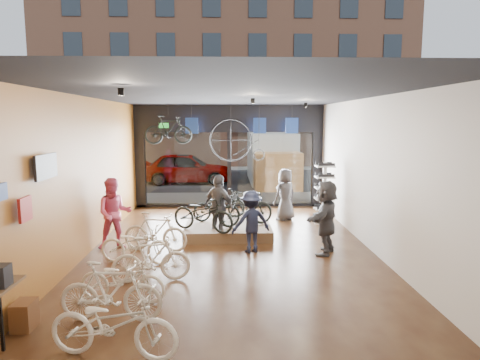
{
  "coord_description": "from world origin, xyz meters",
  "views": [
    {
      "loc": [
        -0.13,
        -10.01,
        3.22
      ],
      "look_at": [
        0.25,
        1.4,
        1.64
      ],
      "focal_mm": 32.0,
      "sensor_mm": 36.0,
      "label": 1
    }
  ],
  "objects_px": {
    "display_bike_right": "(219,205)",
    "floor_bike_1": "(111,292)",
    "display_platform": "(228,230)",
    "display_bike_left": "(203,214)",
    "customer_5": "(326,217)",
    "customer_3": "(251,222)",
    "customer_1": "(114,213)",
    "floor_bike_2": "(122,279)",
    "floor_bike_5": "(155,232)",
    "sunglasses_rack": "(324,193)",
    "floor_bike_0": "(114,324)",
    "display_bike_mid": "(246,208)",
    "customer_4": "(285,195)",
    "street_car": "(186,168)",
    "customer_2": "(219,207)",
    "floor_bike_4": "(136,245)",
    "box_truck": "(273,160)",
    "floor_bike_3": "(151,259)",
    "hung_bike": "(168,130)"
  },
  "relations": [
    {
      "from": "display_bike_right",
      "to": "floor_bike_1",
      "type": "bearing_deg",
      "value": 138.93
    },
    {
      "from": "display_platform",
      "to": "display_bike_left",
      "type": "relative_size",
      "value": 1.32
    },
    {
      "from": "display_bike_right",
      "to": "customer_5",
      "type": "distance_m",
      "value": 3.57
    },
    {
      "from": "display_bike_right",
      "to": "customer_3",
      "type": "bearing_deg",
      "value": 174.63
    },
    {
      "from": "customer_1",
      "to": "floor_bike_2",
      "type": "bearing_deg",
      "value": -88.48
    },
    {
      "from": "customer_5",
      "to": "display_platform",
      "type": "bearing_deg",
      "value": -98.61
    },
    {
      "from": "floor_bike_2",
      "to": "floor_bike_5",
      "type": "xyz_separation_m",
      "value": [
        0.1,
        3.0,
        0.08
      ]
    },
    {
      "from": "customer_1",
      "to": "customer_3",
      "type": "height_order",
      "value": "customer_1"
    },
    {
      "from": "floor_bike_2",
      "to": "display_platform",
      "type": "height_order",
      "value": "floor_bike_2"
    },
    {
      "from": "floor_bike_2",
      "to": "sunglasses_rack",
      "type": "xyz_separation_m",
      "value": [
        4.94,
        5.71,
        0.56
      ]
    },
    {
      "from": "floor_bike_0",
      "to": "floor_bike_5",
      "type": "height_order",
      "value": "floor_bike_5"
    },
    {
      "from": "display_bike_mid",
      "to": "customer_3",
      "type": "bearing_deg",
      "value": 159.57
    },
    {
      "from": "floor_bike_1",
      "to": "customer_4",
      "type": "height_order",
      "value": "customer_4"
    },
    {
      "from": "street_car",
      "to": "sunglasses_rack",
      "type": "distance_m",
      "value": 10.3
    },
    {
      "from": "floor_bike_2",
      "to": "display_bike_right",
      "type": "bearing_deg",
      "value": -8.02
    },
    {
      "from": "floor_bike_0",
      "to": "customer_2",
      "type": "bearing_deg",
      "value": -2.48
    },
    {
      "from": "display_bike_right",
      "to": "sunglasses_rack",
      "type": "bearing_deg",
      "value": -104.53
    },
    {
      "from": "floor_bike_0",
      "to": "floor_bike_4",
      "type": "xyz_separation_m",
      "value": [
        -0.51,
        3.91,
        -0.04
      ]
    },
    {
      "from": "display_bike_left",
      "to": "display_platform",
      "type": "bearing_deg",
      "value": -18.73
    },
    {
      "from": "display_bike_right",
      "to": "customer_5",
      "type": "xyz_separation_m",
      "value": [
        2.62,
        -2.42,
        0.16
      ]
    },
    {
      "from": "floor_bike_0",
      "to": "customer_4",
      "type": "xyz_separation_m",
      "value": [
        3.46,
        8.08,
        0.36
      ]
    },
    {
      "from": "display_bike_mid",
      "to": "customer_2",
      "type": "bearing_deg",
      "value": 91.63
    },
    {
      "from": "box_truck",
      "to": "floor_bike_3",
      "type": "bearing_deg",
      "value": -106.88
    },
    {
      "from": "display_bike_left",
      "to": "sunglasses_rack",
      "type": "relative_size",
      "value": 0.93
    },
    {
      "from": "street_car",
      "to": "customer_5",
      "type": "bearing_deg",
      "value": -159.44
    },
    {
      "from": "customer_3",
      "to": "display_platform",
      "type": "bearing_deg",
      "value": -89.17
    },
    {
      "from": "floor_bike_1",
      "to": "street_car",
      "type": "bearing_deg",
      "value": 4.72
    },
    {
      "from": "display_bike_mid",
      "to": "sunglasses_rack",
      "type": "height_order",
      "value": "sunglasses_rack"
    },
    {
      "from": "box_truck",
      "to": "customer_5",
      "type": "xyz_separation_m",
      "value": [
        0.08,
        -10.96,
        -0.4
      ]
    },
    {
      "from": "display_bike_right",
      "to": "customer_3",
      "type": "relative_size",
      "value": 1.09
    },
    {
      "from": "display_bike_right",
      "to": "customer_1",
      "type": "xyz_separation_m",
      "value": [
        -2.62,
        -1.81,
        0.16
      ]
    },
    {
      "from": "floor_bike_0",
      "to": "display_bike_left",
      "type": "distance_m",
      "value": 5.69
    },
    {
      "from": "floor_bike_1",
      "to": "display_bike_mid",
      "type": "height_order",
      "value": "display_bike_mid"
    },
    {
      "from": "floor_bike_5",
      "to": "customer_2",
      "type": "bearing_deg",
      "value": -45.02
    },
    {
      "from": "display_platform",
      "to": "customer_4",
      "type": "height_order",
      "value": "customer_4"
    },
    {
      "from": "floor_bike_4",
      "to": "customer_4",
      "type": "bearing_deg",
      "value": -32.03
    },
    {
      "from": "street_car",
      "to": "customer_2",
      "type": "distance_m",
      "value": 10.82
    },
    {
      "from": "floor_bike_4",
      "to": "display_bike_mid",
      "type": "relative_size",
      "value": 1.02
    },
    {
      "from": "floor_bike_4",
      "to": "customer_3",
      "type": "xyz_separation_m",
      "value": [
        2.66,
        0.79,
        0.33
      ]
    },
    {
      "from": "customer_4",
      "to": "sunglasses_rack",
      "type": "distance_m",
      "value": 1.28
    },
    {
      "from": "box_truck",
      "to": "customer_1",
      "type": "xyz_separation_m",
      "value": [
        -5.16,
        -10.35,
        -0.4
      ]
    },
    {
      "from": "floor_bike_1",
      "to": "display_platform",
      "type": "xyz_separation_m",
      "value": [
        1.91,
        5.15,
        -0.35
      ]
    },
    {
      "from": "customer_2",
      "to": "hung_bike",
      "type": "relative_size",
      "value": 1.13
    },
    {
      "from": "street_car",
      "to": "floor_bike_0",
      "type": "height_order",
      "value": "street_car"
    },
    {
      "from": "floor_bike_4",
      "to": "box_truck",
      "type": "bearing_deg",
      "value": -9.25
    },
    {
      "from": "display_bike_left",
      "to": "customer_1",
      "type": "distance_m",
      "value": 2.26
    },
    {
      "from": "customer_4",
      "to": "display_platform",
      "type": "bearing_deg",
      "value": 10.12
    },
    {
      "from": "customer_2",
      "to": "sunglasses_rack",
      "type": "xyz_separation_m",
      "value": [
        3.26,
        1.73,
        0.08
      ]
    },
    {
      "from": "floor_bike_1",
      "to": "display_bike_mid",
      "type": "xyz_separation_m",
      "value": [
        2.42,
        5.08,
        0.29
      ]
    },
    {
      "from": "customer_1",
      "to": "customer_5",
      "type": "distance_m",
      "value": 5.27
    }
  ]
}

